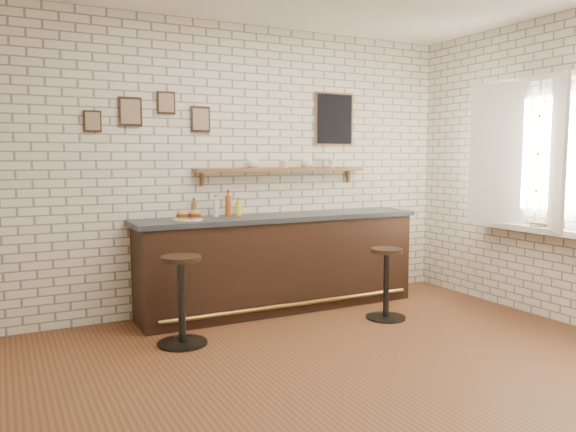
# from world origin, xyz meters

# --- Properties ---
(ground) EXTENTS (5.00, 5.00, 0.00)m
(ground) POSITION_xyz_m (0.00, 0.00, 0.00)
(ground) COLOR brown
(ground) RESTS_ON ground
(bar_counter) EXTENTS (3.10, 0.65, 1.01)m
(bar_counter) POSITION_xyz_m (0.26, 1.70, 0.51)
(bar_counter) COLOR black
(bar_counter) RESTS_ON ground
(sandwich_plate) EXTENTS (0.28, 0.28, 0.01)m
(sandwich_plate) POSITION_xyz_m (-0.74, 1.68, 1.02)
(sandwich_plate) COLOR white
(sandwich_plate) RESTS_ON bar_counter
(ciabatta_sandwich) EXTENTS (0.26, 0.19, 0.08)m
(ciabatta_sandwich) POSITION_xyz_m (-0.73, 1.68, 1.06)
(ciabatta_sandwich) COLOR tan
(ciabatta_sandwich) RESTS_ON sandwich_plate
(potato_chips) EXTENTS (0.25, 0.19, 0.00)m
(potato_chips) POSITION_xyz_m (-0.77, 1.68, 1.02)
(potato_chips) COLOR #DFB64E
(potato_chips) RESTS_ON sandwich_plate
(bitters_bottle_brown) EXTENTS (0.06, 0.06, 0.20)m
(bitters_bottle_brown) POSITION_xyz_m (-0.62, 1.86, 1.09)
(bitters_bottle_brown) COLOR brown
(bitters_bottle_brown) RESTS_ON bar_counter
(bitters_bottle_white) EXTENTS (0.06, 0.06, 0.22)m
(bitters_bottle_white) POSITION_xyz_m (-0.39, 1.86, 1.10)
(bitters_bottle_white) COLOR beige
(bitters_bottle_white) RESTS_ON bar_counter
(bitters_bottle_amber) EXTENTS (0.06, 0.06, 0.27)m
(bitters_bottle_amber) POSITION_xyz_m (-0.25, 1.86, 1.12)
(bitters_bottle_amber) COLOR #903F17
(bitters_bottle_amber) RESTS_ON bar_counter
(condiment_bottle_yellow) EXTENTS (0.06, 0.06, 0.18)m
(condiment_bottle_yellow) POSITION_xyz_m (-0.14, 1.86, 1.09)
(condiment_bottle_yellow) COLOR yellow
(condiment_bottle_yellow) RESTS_ON bar_counter
(bar_stool_left) EXTENTS (0.43, 0.43, 0.78)m
(bar_stool_left) POSITION_xyz_m (-1.00, 1.06, 0.42)
(bar_stool_left) COLOR black
(bar_stool_left) RESTS_ON ground
(bar_stool_right) EXTENTS (0.40, 0.40, 0.71)m
(bar_stool_right) POSITION_xyz_m (1.05, 0.89, 0.38)
(bar_stool_right) COLOR black
(bar_stool_right) RESTS_ON ground
(wall_shelf) EXTENTS (2.00, 0.18, 0.18)m
(wall_shelf) POSITION_xyz_m (0.40, 1.90, 1.48)
(wall_shelf) COLOR brown
(wall_shelf) RESTS_ON ground
(shelf_cup_a) EXTENTS (0.18, 0.18, 0.10)m
(shelf_cup_a) POSITION_xyz_m (0.04, 1.90, 1.55)
(shelf_cup_a) COLOR white
(shelf_cup_a) RESTS_ON wall_shelf
(shelf_cup_b) EXTENTS (0.13, 0.13, 0.09)m
(shelf_cup_b) POSITION_xyz_m (0.43, 1.90, 1.55)
(shelf_cup_b) COLOR white
(shelf_cup_b) RESTS_ON wall_shelf
(shelf_cup_c) EXTENTS (0.12, 0.12, 0.09)m
(shelf_cup_c) POSITION_xyz_m (0.70, 1.90, 1.55)
(shelf_cup_c) COLOR white
(shelf_cup_c) RESTS_ON wall_shelf
(shelf_cup_d) EXTENTS (0.12, 0.12, 0.10)m
(shelf_cup_d) POSITION_xyz_m (1.03, 1.90, 1.55)
(shelf_cup_d) COLOR white
(shelf_cup_d) RESTS_ON wall_shelf
(back_wall_decor) EXTENTS (2.96, 0.02, 0.56)m
(back_wall_decor) POSITION_xyz_m (0.23, 1.98, 2.05)
(back_wall_decor) COLOR black
(back_wall_decor) RESTS_ON ground
(window_sill) EXTENTS (0.20, 1.35, 0.06)m
(window_sill) POSITION_xyz_m (2.40, 0.30, 0.90)
(window_sill) COLOR white
(window_sill) RESTS_ON ground
(casement_window) EXTENTS (0.40, 1.30, 1.56)m
(casement_window) POSITION_xyz_m (2.36, 0.30, 1.65)
(casement_window) COLOR white
(casement_window) RESTS_ON ground
(book_lower) EXTENTS (0.25, 0.26, 0.02)m
(book_lower) POSITION_xyz_m (2.38, 0.17, 0.94)
(book_lower) COLOR tan
(book_lower) RESTS_ON window_sill
(book_upper) EXTENTS (0.19, 0.25, 0.02)m
(book_upper) POSITION_xyz_m (2.38, 0.19, 0.96)
(book_upper) COLOR tan
(book_upper) RESTS_ON book_lower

